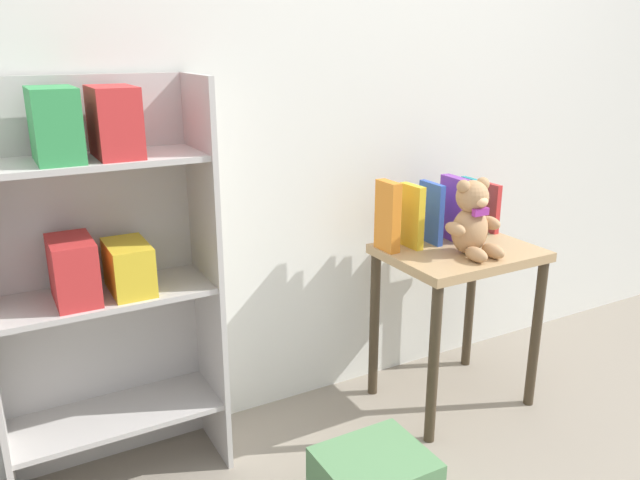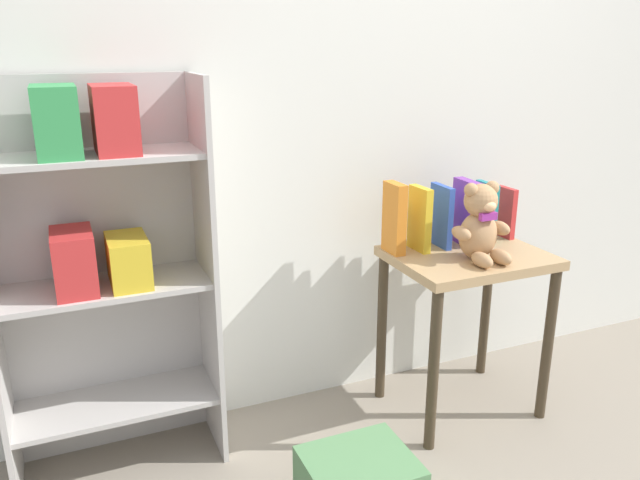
{
  "view_description": "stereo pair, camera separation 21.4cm",
  "coord_description": "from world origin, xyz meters",
  "views": [
    {
      "loc": [
        -1.32,
        -0.62,
        1.42
      ],
      "look_at": [
        -0.33,
        1.17,
        0.77
      ],
      "focal_mm": 35.0,
      "sensor_mm": 36.0,
      "label": 1
    },
    {
      "loc": [
        -1.12,
        -0.71,
        1.42
      ],
      "look_at": [
        -0.33,
        1.17,
        0.77
      ],
      "focal_mm": 35.0,
      "sensor_mm": 36.0,
      "label": 2
    }
  ],
  "objects": [
    {
      "name": "bookshelf_side",
      "position": [
        -1.04,
        1.31,
        0.77
      ],
      "size": [
        0.69,
        0.29,
        1.33
      ],
      "color": "#BCB7B2",
      "rests_on": "ground_plane"
    },
    {
      "name": "teddy_bear",
      "position": [
        0.25,
        1.05,
        0.79
      ],
      "size": [
        0.22,
        0.2,
        0.29
      ],
      "color": "tan",
      "rests_on": "display_table"
    },
    {
      "name": "display_table",
      "position": [
        0.26,
        1.12,
        0.54
      ],
      "size": [
        0.57,
        0.44,
        0.66
      ],
      "color": "tan",
      "rests_on": "ground_plane"
    },
    {
      "name": "wall_back",
      "position": [
        0.0,
        1.48,
        1.25
      ],
      "size": [
        4.8,
        0.06,
        2.5
      ],
      "color": "silver",
      "rests_on": "ground_plane"
    },
    {
      "name": "book_standing_red",
      "position": [
        0.52,
        1.24,
        0.76
      ],
      "size": [
        0.03,
        0.11,
        0.2
      ],
      "primitive_type": "cube",
      "rotation": [
        0.0,
        0.0,
        0.03
      ],
      "color": "red",
      "rests_on": "display_table"
    },
    {
      "name": "book_standing_teal",
      "position": [
        0.42,
        1.24,
        0.78
      ],
      "size": [
        0.03,
        0.13,
        0.24
      ],
      "primitive_type": "cube",
      "rotation": [
        0.0,
        0.0,
        -0.03
      ],
      "color": "teal",
      "rests_on": "display_table"
    },
    {
      "name": "book_standing_purple",
      "position": [
        0.31,
        1.23,
        0.79
      ],
      "size": [
        0.05,
        0.14,
        0.26
      ],
      "primitive_type": "cube",
      "rotation": [
        0.0,
        0.0,
        -0.04
      ],
      "color": "purple",
      "rests_on": "display_table"
    },
    {
      "name": "book_standing_blue",
      "position": [
        0.21,
        1.24,
        0.78
      ],
      "size": [
        0.03,
        0.14,
        0.24
      ],
      "primitive_type": "cube",
      "rotation": [
        0.0,
        0.0,
        -0.03
      ],
      "color": "#2D51B7",
      "rests_on": "display_table"
    },
    {
      "name": "book_standing_orange",
      "position": [
        0.01,
        1.24,
        0.79
      ],
      "size": [
        0.04,
        0.12,
        0.27
      ],
      "primitive_type": "cube",
      "rotation": [
        0.0,
        0.0,
        0.01
      ],
      "color": "orange",
      "rests_on": "display_table"
    },
    {
      "name": "book_standing_yellow",
      "position": [
        0.11,
        1.23,
        0.78
      ],
      "size": [
        0.03,
        0.12,
        0.25
      ],
      "primitive_type": "cube",
      "rotation": [
        0.0,
        0.0,
        0.03
      ],
      "color": "gold",
      "rests_on": "display_table"
    }
  ]
}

